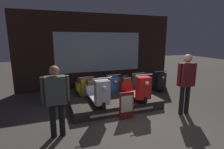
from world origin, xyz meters
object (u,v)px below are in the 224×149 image
object	(u,v)px
scooter_display_left	(97,92)
scooter_backrow_0	(56,91)
scooter_backrow_2	(109,85)
person_right_browsing	(186,79)
scooter_backrow_1	(84,88)
scooter_backrow_3	(132,83)
scooter_backrow_4	(152,81)
price_sign_board	(127,106)
person_left_browsing	(56,96)
scooter_display_right	(134,88)

from	to	relation	value
scooter_display_left	scooter_backrow_0	xyz separation A→B (m)	(-1.10, 1.51, -0.28)
scooter_backrow_2	person_right_browsing	size ratio (longest dim) A/B	0.94
scooter_backrow_1	scooter_backrow_2	world-z (taller)	same
scooter_display_left	scooter_backrow_3	bearing A→B (deg)	38.47
scooter_backrow_4	price_sign_board	distance (m)	3.21
scooter_display_left	scooter_backrow_2	distance (m)	1.78
person_right_browsing	price_sign_board	xyz separation A→B (m)	(-1.71, 0.25, -0.64)
person_left_browsing	price_sign_board	distance (m)	1.89
scooter_backrow_0	scooter_backrow_3	size ratio (longest dim) A/B	1.00
scooter_display_left	scooter_display_right	bearing A→B (deg)	0.00
scooter_display_right	price_sign_board	size ratio (longest dim) A/B	2.15
person_left_browsing	scooter_display_left	bearing A→B (deg)	40.66
scooter_display_right	person_left_browsing	size ratio (longest dim) A/B	1.02
scooter_display_right	scooter_backrow_4	xyz separation A→B (m)	(1.66, 1.51, -0.28)
scooter_display_right	scooter_backrow_0	world-z (taller)	scooter_display_right
scooter_display_left	scooter_backrow_1	xyz separation A→B (m)	(-0.10, 1.51, -0.28)
scooter_backrow_0	scooter_backrow_1	distance (m)	1.00
scooter_backrow_4	person_right_browsing	bearing A→B (deg)	-102.67
scooter_display_left	scooter_backrow_3	size ratio (longest dim) A/B	1.00
scooter_display_left	scooter_backrow_1	bearing A→B (deg)	93.77
scooter_display_left	price_sign_board	size ratio (longest dim) A/B	2.15
scooter_backrow_3	person_right_browsing	world-z (taller)	person_right_browsing
scooter_backrow_2	scooter_backrow_4	bearing A→B (deg)	0.00
scooter_backrow_1	scooter_backrow_4	world-z (taller)	same
scooter_display_left	scooter_backrow_4	size ratio (longest dim) A/B	1.00
scooter_display_right	person_right_browsing	distance (m)	1.54
scooter_backrow_2	person_left_browsing	size ratio (longest dim) A/B	1.02
scooter_display_right	person_right_browsing	bearing A→B (deg)	-42.46
scooter_display_right	scooter_backrow_3	size ratio (longest dim) A/B	1.00
scooter_backrow_4	scooter_display_right	bearing A→B (deg)	-137.79
scooter_backrow_2	person_left_browsing	world-z (taller)	person_left_browsing
scooter_display_left	scooter_backrow_0	bearing A→B (deg)	126.06
scooter_backrow_0	person_right_browsing	distance (m)	4.30
scooter_display_left	person_left_browsing	world-z (taller)	person_left_browsing
scooter_backrow_4	price_sign_board	world-z (taller)	scooter_backrow_4
scooter_display_left	scooter_backrow_2	bearing A→B (deg)	59.19
scooter_display_right	scooter_backrow_3	bearing A→B (deg)	66.24
scooter_backrow_0	price_sign_board	xyz separation A→B (m)	(1.72, -2.26, 0.05)
scooter_display_right	scooter_backrow_4	bearing A→B (deg)	42.21
scooter_backrow_0	person_right_browsing	bearing A→B (deg)	-36.23
scooter_backrow_0	scooter_backrow_2	bearing A→B (deg)	0.00
scooter_display_left	scooter_backrow_4	bearing A→B (deg)	27.50
scooter_backrow_0	price_sign_board	distance (m)	2.84
scooter_backrow_4	scooter_backrow_2	bearing A→B (deg)	180.00
scooter_display_right	person_left_browsing	world-z (taller)	person_left_browsing
scooter_backrow_0	person_right_browsing	size ratio (longest dim) A/B	0.94
scooter_backrow_1	scooter_backrow_3	xyz separation A→B (m)	(1.99, 0.00, 0.00)
scooter_backrow_2	scooter_backrow_3	world-z (taller)	same
scooter_backrow_0	scooter_backrow_3	xyz separation A→B (m)	(2.99, 0.00, 0.00)
price_sign_board	person_right_browsing	bearing A→B (deg)	-8.24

